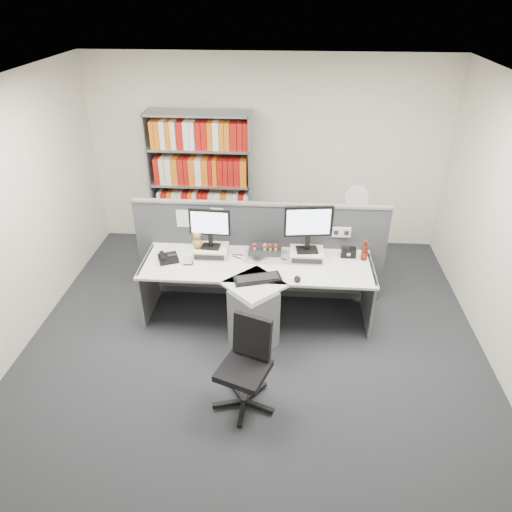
# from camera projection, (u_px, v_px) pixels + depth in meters

# --- Properties ---
(ground) EXTENTS (5.50, 5.50, 0.00)m
(ground) POSITION_uv_depth(u_px,v_px,m) (251.00, 362.00, 4.93)
(ground) COLOR #2E3036
(ground) RESTS_ON ground
(room_shell) EXTENTS (5.04, 5.54, 2.72)m
(room_shell) POSITION_uv_depth(u_px,v_px,m) (250.00, 207.00, 4.01)
(room_shell) COLOR white
(room_shell) RESTS_ON ground
(partition) EXTENTS (3.00, 0.08, 1.27)m
(partition) POSITION_uv_depth(u_px,v_px,m) (260.00, 250.00, 5.67)
(partition) COLOR #3F4148
(partition) RESTS_ON ground
(desk) EXTENTS (2.60, 1.20, 0.72)m
(desk) POSITION_uv_depth(u_px,v_px,m) (256.00, 294.00, 5.20)
(desk) COLOR silver
(desk) RESTS_ON ground
(monitor_riser_left) EXTENTS (0.38, 0.31, 0.10)m
(monitor_riser_left) POSITION_uv_depth(u_px,v_px,m) (211.00, 251.00, 5.41)
(monitor_riser_left) COLOR beige
(monitor_riser_left) RESTS_ON desk
(monitor_riser_right) EXTENTS (0.38, 0.31, 0.10)m
(monitor_riser_right) POSITION_uv_depth(u_px,v_px,m) (307.00, 255.00, 5.34)
(monitor_riser_right) COLOR beige
(monitor_riser_right) RESTS_ON desk
(monitor_left) EXTENTS (0.47, 0.16, 0.47)m
(monitor_left) POSITION_uv_depth(u_px,v_px,m) (210.00, 225.00, 5.24)
(monitor_left) COLOR black
(monitor_left) RESTS_ON monitor_riser_left
(monitor_right) EXTENTS (0.54, 0.20, 0.55)m
(monitor_right) POSITION_uv_depth(u_px,v_px,m) (308.00, 225.00, 5.15)
(monitor_right) COLOR black
(monitor_right) RESTS_ON monitor_riser_right
(desktop_pc) EXTENTS (0.37, 0.33, 0.10)m
(desktop_pc) POSITION_uv_depth(u_px,v_px,m) (265.00, 253.00, 5.37)
(desktop_pc) COLOR black
(desktop_pc) RESTS_ON desk
(figurines) EXTENTS (0.29, 0.05, 0.09)m
(figurines) POSITION_uv_depth(u_px,v_px,m) (266.00, 246.00, 5.30)
(figurines) COLOR beige
(figurines) RESTS_ON desktop_pc
(keyboard) EXTENTS (0.53, 0.33, 0.03)m
(keyboard) POSITION_uv_depth(u_px,v_px,m) (257.00, 279.00, 4.97)
(keyboard) COLOR black
(keyboard) RESTS_ON desk
(mouse) EXTENTS (0.07, 0.11, 0.04)m
(mouse) POSITION_uv_depth(u_px,v_px,m) (297.00, 279.00, 4.96)
(mouse) COLOR black
(mouse) RESTS_ON desk
(desk_phone) EXTENTS (0.27, 0.26, 0.09)m
(desk_phone) POSITION_uv_depth(u_px,v_px,m) (168.00, 258.00, 5.30)
(desk_phone) COLOR black
(desk_phone) RESTS_ON desk
(desk_calendar) EXTENTS (0.10, 0.08, 0.12)m
(desk_calendar) POSITION_uv_depth(u_px,v_px,m) (188.00, 260.00, 5.23)
(desk_calendar) COLOR black
(desk_calendar) RESTS_ON desk
(plush_toy) EXTENTS (0.12, 0.12, 0.20)m
(plush_toy) POSITION_uv_depth(u_px,v_px,m) (197.00, 241.00, 5.33)
(plush_toy) COLOR #AA7638
(plush_toy) RESTS_ON monitor_riser_left
(speaker) EXTENTS (0.17, 0.09, 0.11)m
(speaker) POSITION_uv_depth(u_px,v_px,m) (348.00, 252.00, 5.37)
(speaker) COLOR black
(speaker) RESTS_ON desk
(cola_bottle) EXTENTS (0.08, 0.08, 0.25)m
(cola_bottle) POSITION_uv_depth(u_px,v_px,m) (365.00, 252.00, 5.30)
(cola_bottle) COLOR #3F190A
(cola_bottle) RESTS_ON desk
(shelving_unit) EXTENTS (1.41, 0.40, 2.00)m
(shelving_unit) POSITION_uv_depth(u_px,v_px,m) (202.00, 186.00, 6.58)
(shelving_unit) COLOR gray
(shelving_unit) RESTS_ON ground
(filing_cabinet) EXTENTS (0.45, 0.61, 0.70)m
(filing_cabinet) POSITION_uv_depth(u_px,v_px,m) (351.00, 245.00, 6.38)
(filing_cabinet) COLOR gray
(filing_cabinet) RESTS_ON ground
(desk_fan) EXTENTS (0.31, 0.18, 0.52)m
(desk_fan) POSITION_uv_depth(u_px,v_px,m) (356.00, 200.00, 6.04)
(desk_fan) COLOR white
(desk_fan) RESTS_ON filing_cabinet
(office_chair) EXTENTS (0.59, 0.59, 0.88)m
(office_chair) POSITION_uv_depth(u_px,v_px,m) (247.00, 362.00, 4.26)
(office_chair) COLOR silver
(office_chair) RESTS_ON ground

